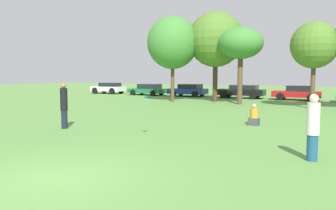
% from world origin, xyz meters
% --- Properties ---
extents(ground_plane, '(120.00, 120.00, 0.00)m').
position_xyz_m(ground_plane, '(0.00, 0.00, 0.00)').
color(ground_plane, '#5B8E42').
extents(person_thrower, '(0.30, 0.30, 1.94)m').
position_xyz_m(person_thrower, '(-5.19, 5.14, 1.00)').
color(person_thrower, '#191E33').
rests_on(person_thrower, ground).
extents(person_catcher, '(0.34, 0.34, 1.82)m').
position_xyz_m(person_catcher, '(4.74, 4.60, 0.93)').
color(person_catcher, navy).
rests_on(person_catcher, ground).
extents(frisbee, '(0.23, 0.23, 0.09)m').
position_xyz_m(frisbee, '(-0.93, 5.11, 1.40)').
color(frisbee, '#19B2D8').
extents(bystander_sitting, '(0.46, 0.38, 0.98)m').
position_xyz_m(bystander_sitting, '(1.58, 10.11, 0.39)').
color(bystander_sitting, '#3F3F47').
rests_on(bystander_sitting, ground).
extents(tree_0, '(4.21, 4.21, 7.05)m').
position_xyz_m(tree_0, '(-8.06, 19.74, 4.87)').
color(tree_0, brown).
rests_on(tree_0, ground).
extents(tree_1, '(4.55, 4.55, 7.41)m').
position_xyz_m(tree_1, '(-4.96, 21.45, 5.12)').
color(tree_1, '#473323').
rests_on(tree_1, ground).
extents(tree_2, '(3.38, 3.38, 5.82)m').
position_xyz_m(tree_2, '(-2.37, 20.05, 4.57)').
color(tree_2, brown).
rests_on(tree_2, ground).
extents(tree_3, '(3.09, 3.09, 5.76)m').
position_xyz_m(tree_3, '(2.86, 19.39, 4.19)').
color(tree_3, brown).
rests_on(tree_3, ground).
extents(parked_car_white, '(3.99, 2.13, 1.27)m').
position_xyz_m(parked_car_white, '(-19.90, 25.67, 0.68)').
color(parked_car_white, silver).
rests_on(parked_car_white, ground).
extents(parked_car_green, '(4.06, 2.25, 1.21)m').
position_xyz_m(parked_car_green, '(-14.46, 25.70, 0.63)').
color(parked_car_green, '#196633').
rests_on(parked_car_green, ground).
extents(parked_car_blue, '(3.94, 2.25, 1.27)m').
position_xyz_m(parked_car_blue, '(-9.76, 26.07, 0.66)').
color(parked_car_blue, '#1E389E').
rests_on(parked_car_blue, ground).
extents(parked_car_black, '(4.59, 2.11, 1.26)m').
position_xyz_m(parked_car_black, '(-4.28, 26.31, 0.68)').
color(parked_car_black, black).
rests_on(parked_car_black, ground).
extents(parked_car_red, '(4.14, 2.11, 1.29)m').
position_xyz_m(parked_car_red, '(0.78, 26.45, 0.68)').
color(parked_car_red, red).
rests_on(parked_car_red, ground).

